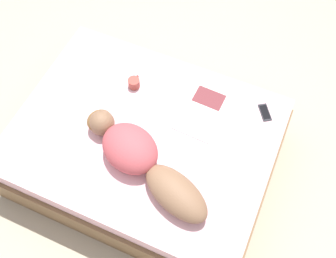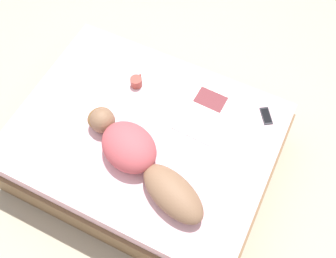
% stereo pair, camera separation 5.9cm
% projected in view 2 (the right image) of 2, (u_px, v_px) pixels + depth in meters
% --- Properties ---
extents(ground_plane, '(12.00, 12.00, 0.00)m').
position_uv_depth(ground_plane, '(147.00, 162.00, 3.46)').
color(ground_plane, '#B7A88E').
extents(bed, '(1.54, 2.01, 0.56)m').
position_uv_depth(bed, '(146.00, 148.00, 3.22)').
color(bed, brown).
rests_on(bed, ground_plane).
extents(person, '(0.63, 1.15, 0.23)m').
position_uv_depth(person, '(139.00, 158.00, 2.75)').
color(person, brown).
rests_on(person, bed).
extents(open_magazine, '(0.51, 0.36, 0.01)m').
position_uv_depth(open_magazine, '(204.00, 111.00, 3.05)').
color(open_magazine, silver).
rests_on(open_magazine, bed).
extents(coffee_mug, '(0.13, 0.09, 0.08)m').
position_uv_depth(coffee_mug, '(136.00, 82.00, 3.14)').
color(coffee_mug, '#993D33').
rests_on(coffee_mug, bed).
extents(cell_phone, '(0.17, 0.14, 0.01)m').
position_uv_depth(cell_phone, '(266.00, 116.00, 3.03)').
color(cell_phone, black).
rests_on(cell_phone, bed).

